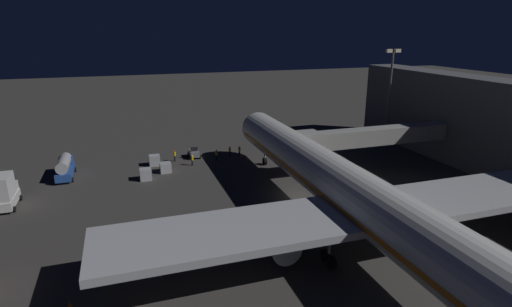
{
  "coord_description": "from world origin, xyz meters",
  "views": [
    {
      "loc": [
        21.11,
        45.24,
        21.05
      ],
      "look_at": [
        3.0,
        -9.1,
        3.5
      ],
      "focal_mm": 28.52,
      "sensor_mm": 36.0,
      "label": 1
    }
  ],
  "objects_px": {
    "catering_truck": "(5,192)",
    "baggage_tug_spare": "(194,153)",
    "traffic_cone_nose_starboard": "(242,155)",
    "baggage_container_near_belt": "(155,160)",
    "ground_crew_near_nose_gear": "(192,159)",
    "jet_bridge": "(364,137)",
    "ground_crew_by_belt_loader": "(230,151)",
    "traffic_cone_nose_port": "(266,152)",
    "baggage_container_mid_row": "(146,174)",
    "traffic_cone_wingtip_svc_side": "(70,304)",
    "ground_crew_by_tug": "(216,154)",
    "baggage_container_far_row": "(166,168)",
    "ground_crew_marshaller_fwd": "(239,151)",
    "fuel_tanker": "(65,167)",
    "ground_crew_walking_aft": "(175,155)",
    "airliner_at_gate": "(357,198)",
    "apron_floodlight_mast": "(390,91)"
  },
  "relations": [
    {
      "from": "ground_crew_by_belt_loader",
      "to": "traffic_cone_nose_port",
      "type": "distance_m",
      "value": 6.54
    },
    {
      "from": "jet_bridge",
      "to": "ground_crew_by_tug",
      "type": "height_order",
      "value": "jet_bridge"
    },
    {
      "from": "ground_crew_by_tug",
      "to": "fuel_tanker",
      "type": "bearing_deg",
      "value": 2.01
    },
    {
      "from": "airliner_at_gate",
      "to": "ground_crew_by_belt_loader",
      "type": "relative_size",
      "value": 35.2
    },
    {
      "from": "jet_bridge",
      "to": "traffic_cone_nose_port",
      "type": "height_order",
      "value": "jet_bridge"
    },
    {
      "from": "baggage_container_far_row",
      "to": "traffic_cone_wingtip_svc_side",
      "type": "height_order",
      "value": "baggage_container_far_row"
    },
    {
      "from": "baggage_container_near_belt",
      "to": "traffic_cone_nose_port",
      "type": "xyz_separation_m",
      "value": [
        -19.17,
        -0.13,
        -0.57
      ]
    },
    {
      "from": "catering_truck",
      "to": "baggage_tug_spare",
      "type": "height_order",
      "value": "catering_truck"
    },
    {
      "from": "jet_bridge",
      "to": "catering_truck",
      "type": "bearing_deg",
      "value": -1.82
    },
    {
      "from": "baggage_container_mid_row",
      "to": "ground_crew_near_nose_gear",
      "type": "distance_m",
      "value": 8.73
    },
    {
      "from": "ground_crew_by_belt_loader",
      "to": "ground_crew_marshaller_fwd",
      "type": "xyz_separation_m",
      "value": [
        -1.73,
        -0.02,
        -0.06
      ]
    },
    {
      "from": "fuel_tanker",
      "to": "ground_crew_by_tug",
      "type": "bearing_deg",
      "value": -177.99
    },
    {
      "from": "catering_truck",
      "to": "traffic_cone_wingtip_svc_side",
      "type": "bearing_deg",
      "value": 111.82
    },
    {
      "from": "catering_truck",
      "to": "fuel_tanker",
      "type": "distance_m",
      "value": 11.07
    },
    {
      "from": "baggage_tug_spare",
      "to": "baggage_container_mid_row",
      "type": "xyz_separation_m",
      "value": [
        8.56,
        8.46,
        0.05
      ]
    },
    {
      "from": "fuel_tanker",
      "to": "ground_crew_by_belt_loader",
      "type": "distance_m",
      "value": 25.79
    },
    {
      "from": "ground_crew_walking_aft",
      "to": "ground_crew_by_belt_loader",
      "type": "bearing_deg",
      "value": 176.4
    },
    {
      "from": "jet_bridge",
      "to": "traffic_cone_nose_port",
      "type": "xyz_separation_m",
      "value": [
        11.28,
        -12.68,
        -5.01
      ]
    },
    {
      "from": "baggage_container_near_belt",
      "to": "ground_crew_near_nose_gear",
      "type": "xyz_separation_m",
      "value": [
        -5.76,
        2.0,
        0.18
      ]
    },
    {
      "from": "traffic_cone_wingtip_svc_side",
      "to": "ground_crew_by_tug",
      "type": "bearing_deg",
      "value": -120.57
    },
    {
      "from": "airliner_at_gate",
      "to": "jet_bridge",
      "type": "distance_m",
      "value": 23.93
    },
    {
      "from": "baggage_container_mid_row",
      "to": "traffic_cone_nose_port",
      "type": "distance_m",
      "value": 21.96
    },
    {
      "from": "catering_truck",
      "to": "traffic_cone_nose_starboard",
      "type": "xyz_separation_m",
      "value": [
        -33.44,
        -11.12,
        -1.86
      ]
    },
    {
      "from": "baggage_container_near_belt",
      "to": "baggage_container_far_row",
      "type": "relative_size",
      "value": 0.92
    },
    {
      "from": "jet_bridge",
      "to": "ground_crew_by_belt_loader",
      "type": "distance_m",
      "value": 22.45
    },
    {
      "from": "ground_crew_by_tug",
      "to": "ground_crew_near_nose_gear",
      "type": "bearing_deg",
      "value": 17.28
    },
    {
      "from": "ground_crew_marshaller_fwd",
      "to": "traffic_cone_nose_port",
      "type": "xyz_separation_m",
      "value": [
        -4.75,
        0.39,
        -0.7
      ]
    },
    {
      "from": "baggage_container_mid_row",
      "to": "ground_crew_by_belt_loader",
      "type": "bearing_deg",
      "value": -154.71
    },
    {
      "from": "ground_crew_walking_aft",
      "to": "traffic_cone_nose_port",
      "type": "height_order",
      "value": "ground_crew_walking_aft"
    },
    {
      "from": "apron_floodlight_mast",
      "to": "catering_truck",
      "type": "relative_size",
      "value": 3.35
    },
    {
      "from": "baggage_tug_spare",
      "to": "fuel_tanker",
      "type": "relative_size",
      "value": 0.42
    },
    {
      "from": "ground_crew_near_nose_gear",
      "to": "ground_crew_marshaller_fwd",
      "type": "height_order",
      "value": "ground_crew_near_nose_gear"
    },
    {
      "from": "fuel_tanker",
      "to": "traffic_cone_wingtip_svc_side",
      "type": "distance_m",
      "value": 32.57
    },
    {
      "from": "jet_bridge",
      "to": "traffic_cone_wingtip_svc_side",
      "type": "distance_m",
      "value": 45.56
    },
    {
      "from": "airliner_at_gate",
      "to": "ground_crew_by_belt_loader",
      "type": "xyz_separation_m",
      "value": [
        4.28,
        -32.81,
        -4.14
      ]
    },
    {
      "from": "traffic_cone_nose_starboard",
      "to": "traffic_cone_wingtip_svc_side",
      "type": "height_order",
      "value": "same"
    },
    {
      "from": "baggage_container_near_belt",
      "to": "baggage_container_mid_row",
      "type": "distance_m",
      "value": 6.6
    },
    {
      "from": "jet_bridge",
      "to": "catering_truck",
      "type": "relative_size",
      "value": 4.83
    },
    {
      "from": "ground_crew_near_nose_gear",
      "to": "ground_crew_by_belt_loader",
      "type": "bearing_deg",
      "value": -160.12
    },
    {
      "from": "ground_crew_marshaller_fwd",
      "to": "baggage_container_far_row",
      "type": "bearing_deg",
      "value": 18.47
    },
    {
      "from": "ground_crew_by_belt_loader",
      "to": "traffic_cone_wingtip_svc_side",
      "type": "bearing_deg",
      "value": 57.09
    },
    {
      "from": "catering_truck",
      "to": "traffic_cone_nose_starboard",
      "type": "bearing_deg",
      "value": -161.6
    },
    {
      "from": "apron_floodlight_mast",
      "to": "traffic_cone_nose_starboard",
      "type": "distance_m",
      "value": 29.5
    },
    {
      "from": "baggage_container_mid_row",
      "to": "traffic_cone_wingtip_svc_side",
      "type": "height_order",
      "value": "baggage_container_mid_row"
    },
    {
      "from": "ground_crew_marshaller_fwd",
      "to": "ground_crew_by_tug",
      "type": "distance_m",
      "value": 4.52
    },
    {
      "from": "baggage_container_near_belt",
      "to": "ground_crew_near_nose_gear",
      "type": "height_order",
      "value": "ground_crew_near_nose_gear"
    },
    {
      "from": "baggage_container_mid_row",
      "to": "traffic_cone_nose_starboard",
      "type": "distance_m",
      "value": 17.8
    },
    {
      "from": "catering_truck",
      "to": "baggage_tug_spare",
      "type": "xyz_separation_m",
      "value": [
        -25.43,
        -13.1,
        -1.35
      ]
    },
    {
      "from": "baggage_container_near_belt",
      "to": "baggage_container_mid_row",
      "type": "bearing_deg",
      "value": 74.15
    },
    {
      "from": "baggage_container_far_row",
      "to": "ground_crew_walking_aft",
      "type": "relative_size",
      "value": 0.99
    }
  ]
}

